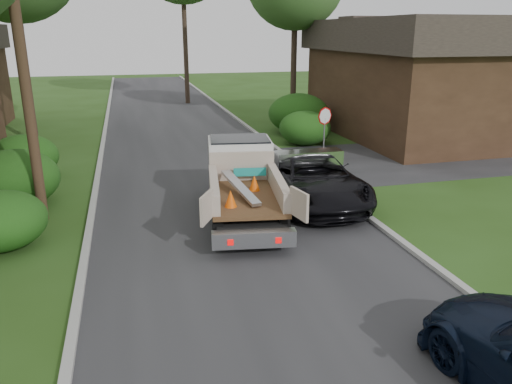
{
  "coord_description": "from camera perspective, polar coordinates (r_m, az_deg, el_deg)",
  "views": [
    {
      "loc": [
        -2.79,
        -10.4,
        5.44
      ],
      "look_at": [
        0.51,
        2.38,
        1.2
      ],
      "focal_mm": 35.0,
      "sensor_mm": 36.0,
      "label": 1
    }
  ],
  "objects": [
    {
      "name": "utility_pole",
      "position": [
        15.61,
        -25.36,
        15.2
      ],
      "size": [
        2.42,
        1.25,
        10.0
      ],
      "color": "#382619",
      "rests_on": "ground"
    },
    {
      "name": "hedge_left_b",
      "position": [
        17.87,
        -25.96,
        1.38
      ],
      "size": [
        2.86,
        2.86,
        1.87
      ],
      "primitive_type": "ellipsoid",
      "color": "#153B0D",
      "rests_on": "ground"
    },
    {
      "name": "hedge_right_a",
      "position": [
        25.34,
        5.61,
        7.29
      ],
      "size": [
        2.6,
        2.6,
        1.7
      ],
      "primitive_type": "ellipsoid",
      "color": "#153B0D",
      "rests_on": "ground"
    },
    {
      "name": "hedge_left_a",
      "position": [
        14.59,
        -27.17,
        -2.93
      ],
      "size": [
        2.34,
        2.34,
        1.53
      ],
      "primitive_type": "ellipsoid",
      "color": "#153B0D",
      "rests_on": "ground"
    },
    {
      "name": "curb_left",
      "position": [
        21.13,
        -17.57,
        2.22
      ],
      "size": [
        0.2,
        90.0,
        0.12
      ],
      "primitive_type": "cube",
      "color": "#9E9E99",
      "rests_on": "ground"
    },
    {
      "name": "hedge_right_b",
      "position": [
        28.32,
        4.89,
        8.94
      ],
      "size": [
        3.38,
        3.38,
        2.21
      ],
      "primitive_type": "ellipsoid",
      "color": "#153B0D",
      "rests_on": "ground"
    },
    {
      "name": "hedge_left_c",
      "position": [
        21.29,
        -25.03,
        3.67
      ],
      "size": [
        2.6,
        2.6,
        1.7
      ],
      "primitive_type": "ellipsoid",
      "color": "#153B0D",
      "rests_on": "ground"
    },
    {
      "name": "black_pickup",
      "position": [
        16.7,
        6.4,
        1.58
      ],
      "size": [
        2.89,
        5.9,
        1.61
      ],
      "primitive_type": "imported",
      "rotation": [
        0.0,
        0.0,
        -0.04
      ],
      "color": "black",
      "rests_on": "ground"
    },
    {
      "name": "flatbed_truck",
      "position": [
        15.61,
        -1.58,
        1.9
      ],
      "size": [
        3.13,
        5.91,
        2.14
      ],
      "rotation": [
        0.0,
        0.0,
        -0.15
      ],
      "color": "black",
      "rests_on": "ground"
    },
    {
      "name": "house_right",
      "position": [
        29.15,
        18.8,
        12.41
      ],
      "size": [
        9.72,
        12.96,
        6.2
      ],
      "rotation": [
        0.0,
        0.0,
        1.57
      ],
      "color": "#362316",
      "rests_on": "ground"
    },
    {
      "name": "stop_sign",
      "position": [
        21.3,
        7.84,
        7.74
      ],
      "size": [
        0.71,
        0.32,
        2.48
      ],
      "color": "slate",
      "rests_on": "ground"
    },
    {
      "name": "ground",
      "position": [
        12.06,
        0.48,
        -9.0
      ],
      "size": [
        120.0,
        120.0,
        0.0
      ],
      "primitive_type": "plane",
      "color": "#254413",
      "rests_on": "ground"
    },
    {
      "name": "road",
      "position": [
        21.29,
        -6.5,
        2.91
      ],
      "size": [
        8.0,
        90.0,
        0.02
      ],
      "primitive_type": "cube",
      "color": "#28282B",
      "rests_on": "ground"
    },
    {
      "name": "curb_right",
      "position": [
        22.19,
        4.05,
        3.74
      ],
      "size": [
        0.2,
        90.0,
        0.12
      ],
      "primitive_type": "cube",
      "color": "#9E9E99",
      "rests_on": "ground"
    },
    {
      "name": "side_street",
      "position": [
        24.99,
        22.3,
        3.91
      ],
      "size": [
        16.0,
        7.0,
        0.02
      ],
      "primitive_type": "cube",
      "color": "#28282B",
      "rests_on": "ground"
    }
  ]
}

